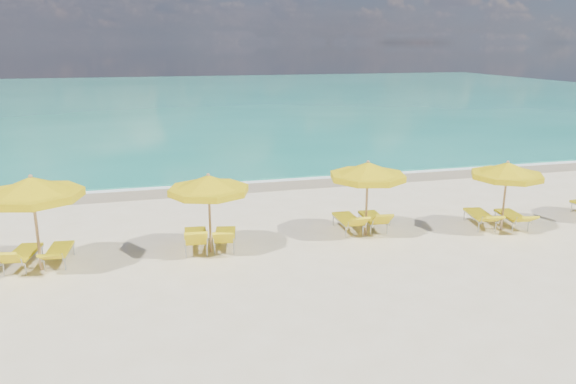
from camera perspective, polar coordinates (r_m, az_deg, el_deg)
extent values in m
plane|color=beige|center=(17.20, 1.29, -5.11)|extent=(120.00, 120.00, 0.00)
cube|color=#167F6A|center=(63.94, -10.92, 9.37)|extent=(120.00, 80.00, 0.30)
cube|color=tan|center=(24.08, -3.61, 0.73)|extent=(120.00, 2.60, 0.01)
cube|color=white|center=(24.85, -3.97, 1.17)|extent=(120.00, 1.20, 0.03)
cube|color=white|center=(33.07, -17.25, 3.99)|extent=(14.00, 0.36, 0.05)
cube|color=white|center=(41.86, 2.69, 6.82)|extent=(18.00, 0.30, 0.05)
cylinder|color=tan|center=(16.15, -24.20, -3.09)|extent=(0.08, 0.08, 2.52)
cone|color=#DCC00B|center=(15.88, -24.61, 0.54)|extent=(2.92, 2.92, 0.50)
cylinder|color=#DCC00B|center=(15.94, -24.51, -0.31)|extent=(2.95, 2.95, 0.20)
sphere|color=tan|center=(15.83, -24.71, 1.45)|extent=(0.11, 0.11, 0.11)
cylinder|color=tan|center=(16.20, -7.96, -2.32)|extent=(0.07, 0.07, 2.26)
cone|color=#DCC00B|center=(15.95, -8.08, 0.93)|extent=(2.47, 2.47, 0.45)
cylinder|color=#DCC00B|center=(16.00, -8.05, 0.16)|extent=(2.50, 2.50, 0.18)
sphere|color=tan|center=(15.89, -8.11, 1.73)|extent=(0.10, 0.10, 0.10)
cylinder|color=tan|center=(17.63, 8.00, -0.80)|extent=(0.07, 0.07, 2.31)
cone|color=#DCC00B|center=(17.40, 8.11, 2.29)|extent=(2.72, 2.72, 0.46)
cylinder|color=#DCC00B|center=(17.45, 8.09, 1.56)|extent=(2.74, 2.74, 0.19)
sphere|color=tan|center=(17.35, 8.14, 3.05)|extent=(0.10, 0.10, 0.10)
cylinder|color=tan|center=(19.28, 21.13, -0.49)|extent=(0.07, 0.07, 2.20)
cone|color=#DCC00B|center=(19.07, 21.39, 2.19)|extent=(2.51, 2.51, 0.44)
cylinder|color=#DCC00B|center=(19.12, 21.33, 1.56)|extent=(2.53, 2.53, 0.18)
sphere|color=tan|center=(19.03, 21.45, 2.85)|extent=(0.10, 0.10, 0.10)
cube|color=yellow|center=(16.90, -25.27, -5.58)|extent=(0.84, 1.43, 0.08)
cube|color=yellow|center=(16.05, -26.50, -6.00)|extent=(0.69, 0.64, 0.47)
cube|color=yellow|center=(16.80, -22.21, -5.44)|extent=(0.69, 1.31, 0.08)
cube|color=yellow|center=(15.94, -22.95, -6.06)|extent=(0.62, 0.62, 0.34)
cube|color=yellow|center=(16.75, -9.37, -4.38)|extent=(0.74, 1.47, 0.09)
cube|color=yellow|center=(15.78, -9.33, -4.68)|extent=(0.67, 0.58, 0.53)
cube|color=yellow|center=(16.82, -6.41, -4.31)|extent=(0.83, 1.40, 0.08)
cube|color=yellow|center=(15.91, -6.58, -4.63)|extent=(0.68, 0.62, 0.48)
cube|color=yellow|center=(18.24, 6.05, -2.71)|extent=(0.63, 1.37, 0.08)
cube|color=yellow|center=(17.34, 7.12, -3.01)|extent=(0.62, 0.58, 0.44)
cube|color=yellow|center=(18.54, 8.58, -2.53)|extent=(0.70, 1.37, 0.08)
cube|color=yellow|center=(17.67, 9.54, -2.75)|extent=(0.63, 0.57, 0.46)
cube|color=yellow|center=(19.66, 18.86, -2.16)|extent=(0.84, 1.44, 0.08)
cube|color=yellow|center=(18.78, 20.02, -2.58)|extent=(0.70, 0.71, 0.35)
cube|color=yellow|center=(20.00, 21.71, -2.18)|extent=(0.75, 1.36, 0.08)
cube|color=yellow|center=(19.21, 23.02, -2.55)|extent=(0.65, 0.65, 0.35)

